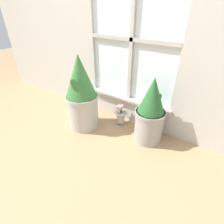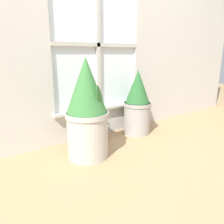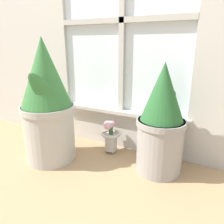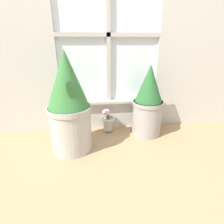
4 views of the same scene
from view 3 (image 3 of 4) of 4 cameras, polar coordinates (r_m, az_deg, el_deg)
name	(u,v)px [view 3 (image 3 of 4)]	position (r m, az deg, el deg)	size (l,w,h in m)	color
ground_plane	(69,196)	(1.22, -11.27, -20.64)	(10.00, 10.00, 0.00)	tan
potted_plant_left	(47,103)	(1.44, -16.62, 2.24)	(0.34, 0.34, 0.79)	#B7B2A8
potted_plant_right	(161,122)	(1.29, 12.73, -2.61)	(0.29, 0.29, 0.66)	#9E9993
flower_vase	(110,135)	(1.55, -0.40, -6.06)	(0.14, 0.14, 0.24)	#BCB7AD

